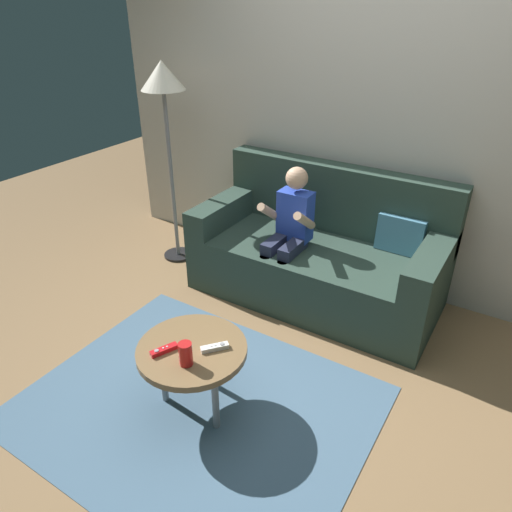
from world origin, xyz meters
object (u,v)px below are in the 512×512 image
object	(u,v)px
game_remote_white_center	(215,347)
floor_lamp	(164,92)
couch	(320,255)
person_seated_on_couch	(289,230)
soda_can	(186,354)
game_remote_red_near_edge	(164,350)
coffee_table	(193,353)

from	to	relation	value
game_remote_white_center	floor_lamp	size ratio (longest dim) A/B	0.08
couch	person_seated_on_couch	xyz separation A→B (m)	(-0.16, -0.19, 0.24)
game_remote_white_center	soda_can	xyz separation A→B (m)	(-0.05, -0.16, 0.05)
soda_can	floor_lamp	bearing A→B (deg)	132.36
game_remote_red_near_edge	couch	bearing A→B (deg)	83.70
couch	floor_lamp	bearing A→B (deg)	-174.56
person_seated_on_couch	game_remote_white_center	size ratio (longest dim) A/B	7.43
person_seated_on_couch	coffee_table	xyz separation A→B (m)	(0.10, -1.18, -0.19)
couch	coffee_table	world-z (taller)	couch
coffee_table	game_remote_white_center	size ratio (longest dim) A/B	4.28
coffee_table	game_remote_white_center	world-z (taller)	game_remote_white_center
couch	coffee_table	bearing A→B (deg)	-92.87
game_remote_red_near_edge	floor_lamp	distance (m)	1.96
coffee_table	game_remote_red_near_edge	size ratio (longest dim) A/B	3.92
couch	person_seated_on_couch	world-z (taller)	person_seated_on_couch
soda_can	couch	bearing A→B (deg)	89.49
person_seated_on_couch	game_remote_red_near_edge	bearing A→B (deg)	-89.92
game_remote_red_near_edge	floor_lamp	xyz separation A→B (m)	(-1.09, 1.35, 0.92)
coffee_table	game_remote_red_near_edge	distance (m)	0.15
coffee_table	floor_lamp	xyz separation A→B (m)	(-1.18, 1.24, 0.97)
coffee_table	game_remote_red_near_edge	xyz separation A→B (m)	(-0.09, -0.10, 0.05)
soda_can	floor_lamp	xyz separation A→B (m)	(-1.24, 1.35, 0.87)
couch	game_remote_white_center	bearing A→B (deg)	-88.26
game_remote_white_center	couch	bearing A→B (deg)	91.74
coffee_table	soda_can	size ratio (longest dim) A/B	4.58
coffee_table	floor_lamp	distance (m)	1.97
person_seated_on_couch	game_remote_red_near_edge	xyz separation A→B (m)	(0.00, -1.28, -0.13)
couch	person_seated_on_couch	distance (m)	0.35
person_seated_on_couch	soda_can	distance (m)	1.30
person_seated_on_couch	game_remote_white_center	xyz separation A→B (m)	(0.20, -1.13, -0.13)
game_remote_white_center	coffee_table	bearing A→B (deg)	-157.05
coffee_table	couch	bearing A→B (deg)	87.13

